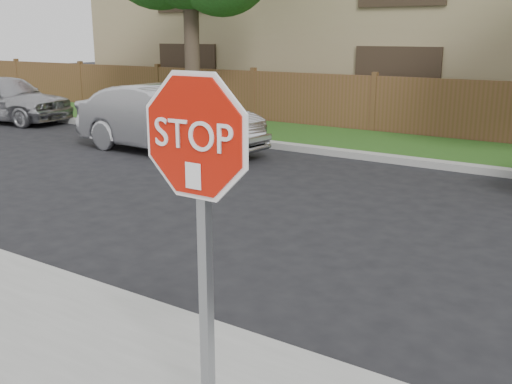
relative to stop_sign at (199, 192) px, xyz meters
The scene contains 6 objects.
ground 2.40m from the stop_sign, 107.50° to the left, with size 90.00×90.00×0.00m, color black.
far_curb 9.80m from the stop_sign, 92.77° to the left, with size 70.00×0.30×0.15m, color gray.
grass_strip 11.43m from the stop_sign, 92.37° to the left, with size 70.00×3.00×0.12m, color #1E4714.
stop_sign is the anchor object (origin of this frame).
sedan_far_left 17.34m from the stop_sign, 150.08° to the left, with size 1.77×4.39×1.50m, color #A5A5A9.
sedan_left 10.75m from the stop_sign, 133.48° to the left, with size 1.65×4.74×1.56m, color #B0B1B5.
Camera 1 is at (2.59, -4.02, 2.70)m, focal length 42.00 mm.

